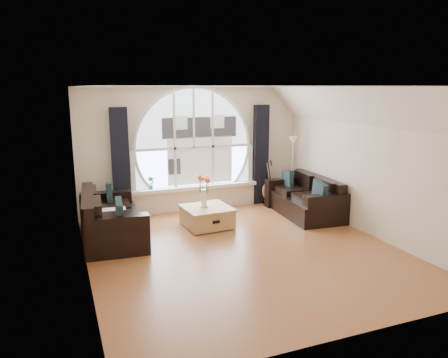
% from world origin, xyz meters
% --- Properties ---
extents(ground, '(5.00, 5.50, 0.01)m').
position_xyz_m(ground, '(0.00, 0.00, 0.00)').
color(ground, brown).
rests_on(ground, ground).
extents(ceiling, '(5.00, 5.50, 0.01)m').
position_xyz_m(ceiling, '(0.00, 0.00, 2.70)').
color(ceiling, silver).
rests_on(ceiling, ground).
extents(wall_back, '(5.00, 0.01, 2.70)m').
position_xyz_m(wall_back, '(0.00, 2.75, 1.35)').
color(wall_back, beige).
rests_on(wall_back, ground).
extents(wall_front, '(5.00, 0.01, 2.70)m').
position_xyz_m(wall_front, '(0.00, -2.75, 1.35)').
color(wall_front, beige).
rests_on(wall_front, ground).
extents(wall_left, '(0.01, 5.50, 2.70)m').
position_xyz_m(wall_left, '(-2.50, 0.00, 1.35)').
color(wall_left, beige).
rests_on(wall_left, ground).
extents(wall_right, '(0.01, 5.50, 2.70)m').
position_xyz_m(wall_right, '(2.50, 0.00, 1.35)').
color(wall_right, beige).
rests_on(wall_right, ground).
extents(attic_slope, '(0.92, 5.50, 0.72)m').
position_xyz_m(attic_slope, '(2.20, 0.00, 2.35)').
color(attic_slope, silver).
rests_on(attic_slope, ground).
extents(arched_window, '(2.60, 0.06, 2.15)m').
position_xyz_m(arched_window, '(0.00, 2.72, 1.62)').
color(arched_window, silver).
rests_on(arched_window, wall_back).
extents(window_sill, '(2.90, 0.22, 0.08)m').
position_xyz_m(window_sill, '(0.00, 2.65, 0.51)').
color(window_sill, white).
rests_on(window_sill, wall_back).
extents(window_frame, '(2.76, 0.08, 2.15)m').
position_xyz_m(window_frame, '(0.00, 2.69, 1.62)').
color(window_frame, white).
rests_on(window_frame, wall_back).
extents(neighbor_house, '(1.70, 0.02, 1.50)m').
position_xyz_m(neighbor_house, '(0.15, 2.71, 1.50)').
color(neighbor_house, silver).
rests_on(neighbor_house, wall_back).
extents(curtain_left, '(0.35, 0.12, 2.30)m').
position_xyz_m(curtain_left, '(-1.60, 2.63, 1.15)').
color(curtain_left, black).
rests_on(curtain_left, ground).
extents(curtain_right, '(0.35, 0.12, 2.30)m').
position_xyz_m(curtain_right, '(1.60, 2.63, 1.15)').
color(curtain_right, black).
rests_on(curtain_right, ground).
extents(sofa_left, '(1.12, 2.03, 0.88)m').
position_xyz_m(sofa_left, '(-1.97, 1.37, 0.40)').
color(sofa_left, black).
rests_on(sofa_left, ground).
extents(sofa_right, '(1.07, 1.92, 0.83)m').
position_xyz_m(sofa_right, '(2.03, 1.40, 0.40)').
color(sofa_right, black).
rests_on(sofa_right, ground).
extents(coffee_chest, '(0.95, 0.95, 0.44)m').
position_xyz_m(coffee_chest, '(-0.15, 1.42, 0.22)').
color(coffee_chest, tan).
rests_on(coffee_chest, ground).
extents(throw_blanket, '(0.58, 0.58, 0.10)m').
position_xyz_m(throw_blanket, '(-2.01, 1.18, 0.50)').
color(throw_blanket, silver).
rests_on(throw_blanket, sofa_left).
extents(vase_flowers, '(0.24, 0.24, 0.70)m').
position_xyz_m(vase_flowers, '(-0.20, 1.46, 0.79)').
color(vase_flowers, white).
rests_on(vase_flowers, coffee_chest).
extents(floor_lamp, '(0.24, 0.24, 1.60)m').
position_xyz_m(floor_lamp, '(2.17, 2.17, 0.80)').
color(floor_lamp, '#B2B2B2').
rests_on(floor_lamp, ground).
extents(guitar, '(0.43, 0.37, 1.06)m').
position_xyz_m(guitar, '(1.71, 2.46, 0.53)').
color(guitar, brown).
rests_on(guitar, ground).
extents(potted_plant, '(0.16, 0.11, 0.29)m').
position_xyz_m(potted_plant, '(-0.99, 2.65, 0.69)').
color(potted_plant, '#1E6023').
rests_on(potted_plant, window_sill).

